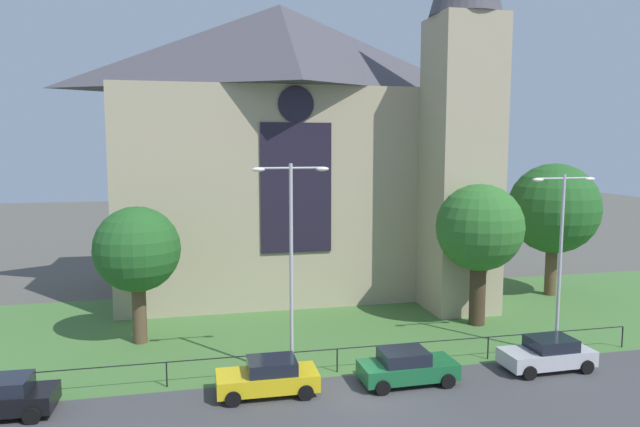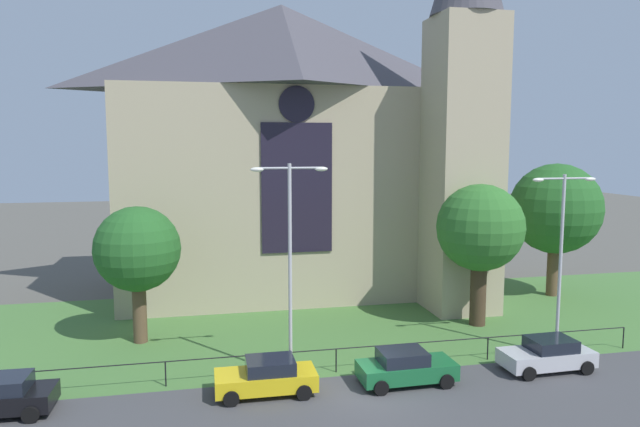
{
  "view_description": "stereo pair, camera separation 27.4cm",
  "coord_description": "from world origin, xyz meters",
  "px_view_note": "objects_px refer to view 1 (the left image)",
  "views": [
    {
      "loc": [
        -7.03,
        -22.36,
        10.37
      ],
      "look_at": [
        -0.28,
        8.0,
        6.68
      ],
      "focal_mm": 32.7,
      "sensor_mm": 36.0,
      "label": 1
    },
    {
      "loc": [
        -6.77,
        -22.42,
        10.37
      ],
      "look_at": [
        -0.28,
        8.0,
        6.68
      ],
      "focal_mm": 32.7,
      "sensor_mm": 36.0,
      "label": 2
    }
  ],
  "objects_px": {
    "tree_right_near": "(480,229)",
    "tree_right_far": "(554,209)",
    "streetlamp_near": "(291,246)",
    "streetlamp_far": "(561,242)",
    "parked_car_green": "(407,367)",
    "parked_car_silver": "(548,354)",
    "parked_car_yellow": "(268,377)",
    "church_building": "(293,146)",
    "tree_left_near": "(137,250)"
  },
  "relations": [
    {
      "from": "tree_left_near",
      "to": "streetlamp_near",
      "type": "distance_m",
      "value": 9.46
    },
    {
      "from": "parked_car_silver",
      "to": "parked_car_green",
      "type": "bearing_deg",
      "value": -0.48
    },
    {
      "from": "church_building",
      "to": "tree_left_near",
      "type": "bearing_deg",
      "value": -135.83
    },
    {
      "from": "tree_right_far",
      "to": "parked_car_green",
      "type": "height_order",
      "value": "tree_right_far"
    },
    {
      "from": "tree_left_near",
      "to": "parked_car_silver",
      "type": "height_order",
      "value": "tree_left_near"
    },
    {
      "from": "tree_right_far",
      "to": "church_building",
      "type": "bearing_deg",
      "value": 161.99
    },
    {
      "from": "tree_left_near",
      "to": "parked_car_yellow",
      "type": "relative_size",
      "value": 1.71
    },
    {
      "from": "tree_left_near",
      "to": "parked_car_yellow",
      "type": "xyz_separation_m",
      "value": [
        5.75,
        -7.83,
        -4.19
      ]
    },
    {
      "from": "church_building",
      "to": "parked_car_green",
      "type": "bearing_deg",
      "value": -83.93
    },
    {
      "from": "streetlamp_near",
      "to": "parked_car_silver",
      "type": "xyz_separation_m",
      "value": [
        11.71,
        -1.69,
        -5.22
      ]
    },
    {
      "from": "parked_car_green",
      "to": "tree_left_near",
      "type": "bearing_deg",
      "value": 144.75
    },
    {
      "from": "parked_car_yellow",
      "to": "parked_car_silver",
      "type": "bearing_deg",
      "value": -179.87
    },
    {
      "from": "parked_car_silver",
      "to": "parked_car_yellow",
      "type": "bearing_deg",
      "value": -1.74
    },
    {
      "from": "streetlamp_near",
      "to": "streetlamp_far",
      "type": "distance_m",
      "value": 13.34
    },
    {
      "from": "tree_right_far",
      "to": "parked_car_yellow",
      "type": "distance_m",
      "value": 24.9
    },
    {
      "from": "tree_right_far",
      "to": "parked_car_yellow",
      "type": "relative_size",
      "value": 2.16
    },
    {
      "from": "church_building",
      "to": "streetlamp_far",
      "type": "relative_size",
      "value": 2.9
    },
    {
      "from": "parked_car_yellow",
      "to": "parked_car_green",
      "type": "relative_size",
      "value": 1.0
    },
    {
      "from": "church_building",
      "to": "streetlamp_near",
      "type": "xyz_separation_m",
      "value": [
        -2.89,
        -15.88,
        -4.31
      ]
    },
    {
      "from": "streetlamp_far",
      "to": "parked_car_silver",
      "type": "height_order",
      "value": "streetlamp_far"
    },
    {
      "from": "parked_car_green",
      "to": "parked_car_silver",
      "type": "relative_size",
      "value": 1.0
    },
    {
      "from": "parked_car_silver",
      "to": "tree_right_far",
      "type": "bearing_deg",
      "value": -125.65
    },
    {
      "from": "tree_left_near",
      "to": "parked_car_green",
      "type": "height_order",
      "value": "tree_left_near"
    },
    {
      "from": "tree_left_near",
      "to": "tree_right_near",
      "type": "bearing_deg",
      "value": -2.96
    },
    {
      "from": "tree_right_far",
      "to": "tree_left_near",
      "type": "bearing_deg",
      "value": -171.41
    },
    {
      "from": "parked_car_yellow",
      "to": "parked_car_green",
      "type": "distance_m",
      "value": 6.04
    },
    {
      "from": "streetlamp_far",
      "to": "parked_car_green",
      "type": "xyz_separation_m",
      "value": [
        -8.56,
        -1.78,
        -4.89
      ]
    },
    {
      "from": "tree_right_near",
      "to": "tree_right_far",
      "type": "height_order",
      "value": "tree_right_far"
    },
    {
      "from": "parked_car_yellow",
      "to": "parked_car_silver",
      "type": "xyz_separation_m",
      "value": [
        12.98,
        -0.12,
        0.0
      ]
    },
    {
      "from": "tree_right_far",
      "to": "parked_car_green",
      "type": "relative_size",
      "value": 2.15
    },
    {
      "from": "tree_right_near",
      "to": "streetlamp_near",
      "type": "xyz_separation_m",
      "value": [
        -11.78,
        -5.29,
        0.37
      ]
    },
    {
      "from": "tree_right_near",
      "to": "streetlamp_far",
      "type": "height_order",
      "value": "streetlamp_far"
    },
    {
      "from": "church_building",
      "to": "streetlamp_near",
      "type": "bearing_deg",
      "value": -100.32
    },
    {
      "from": "church_building",
      "to": "parked_car_silver",
      "type": "xyz_separation_m",
      "value": [
        8.82,
        -17.58,
        -9.53
      ]
    },
    {
      "from": "church_building",
      "to": "tree_right_near",
      "type": "relative_size",
      "value": 3.18
    },
    {
      "from": "streetlamp_far",
      "to": "parked_car_green",
      "type": "bearing_deg",
      "value": -168.26
    },
    {
      "from": "tree_right_far",
      "to": "parked_car_yellow",
      "type": "height_order",
      "value": "tree_right_far"
    },
    {
      "from": "parked_car_green",
      "to": "parked_car_silver",
      "type": "distance_m",
      "value": 6.94
    },
    {
      "from": "church_building",
      "to": "parked_car_green",
      "type": "xyz_separation_m",
      "value": [
        1.88,
        -17.66,
        -9.53
      ]
    },
    {
      "from": "church_building",
      "to": "parked_car_silver",
      "type": "bearing_deg",
      "value": -63.35
    },
    {
      "from": "streetlamp_near",
      "to": "parked_car_silver",
      "type": "bearing_deg",
      "value": -8.22
    },
    {
      "from": "parked_car_silver",
      "to": "tree_left_near",
      "type": "bearing_deg",
      "value": -24.2
    },
    {
      "from": "tree_right_far",
      "to": "parked_car_yellow",
      "type": "bearing_deg",
      "value": -150.72
    },
    {
      "from": "church_building",
      "to": "parked_car_yellow",
      "type": "relative_size",
      "value": 6.16
    },
    {
      "from": "tree_right_near",
      "to": "tree_right_far",
      "type": "xyz_separation_m",
      "value": [
        8.18,
        5.05,
        0.41
      ]
    },
    {
      "from": "tree_right_near",
      "to": "parked_car_silver",
      "type": "bearing_deg",
      "value": -90.57
    },
    {
      "from": "church_building",
      "to": "tree_right_far",
      "type": "height_order",
      "value": "church_building"
    },
    {
      "from": "tree_left_near",
      "to": "streetlamp_near",
      "type": "bearing_deg",
      "value": -41.73
    },
    {
      "from": "parked_car_green",
      "to": "parked_car_silver",
      "type": "height_order",
      "value": "same"
    },
    {
      "from": "streetlamp_near",
      "to": "parked_car_yellow",
      "type": "distance_m",
      "value": 5.59
    }
  ]
}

